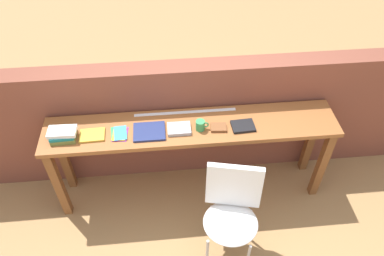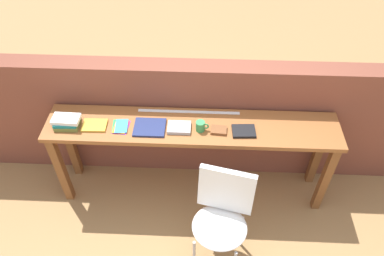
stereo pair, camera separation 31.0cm
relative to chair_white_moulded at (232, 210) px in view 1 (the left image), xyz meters
name	(u,v)px [view 1 (the left image)]	position (x,y,z in m)	size (l,w,h in m)	color
ground_plane	(195,214)	(-0.26, 0.33, -0.53)	(40.00, 40.00, 0.00)	#9E7547
brick_wall_back	(188,120)	(-0.26, 0.97, 0.10)	(6.00, 0.20, 1.26)	brown
sideboard	(191,137)	(-0.26, 0.63, 0.21)	(2.50, 0.44, 0.88)	brown
chair_white_moulded	(232,210)	(0.00, 0.00, 0.00)	(0.53, 0.54, 0.89)	white
book_stack_leftmost	(63,134)	(-1.31, 0.58, 0.40)	(0.23, 0.18, 0.09)	olive
magazine_cycling	(92,135)	(-1.08, 0.59, 0.36)	(0.20, 0.15, 0.02)	gold
pamphlet_pile_colourful	(120,133)	(-0.86, 0.59, 0.36)	(0.15, 0.18, 0.01)	purple
book_open_centre	(149,132)	(-0.62, 0.58, 0.36)	(0.26, 0.22, 0.02)	navy
book_grey_hardcover	(179,129)	(-0.37, 0.59, 0.37)	(0.19, 0.14, 0.03)	#9E9EA3
mug	(201,125)	(-0.19, 0.58, 0.40)	(0.11, 0.08, 0.09)	#338C4C
leather_journal_brown	(219,127)	(-0.04, 0.57, 0.37)	(0.13, 0.10, 0.02)	brown
book_repair_rightmost	(243,126)	(0.17, 0.57, 0.36)	(0.19, 0.15, 0.02)	black
ruler_metal_back_edge	(185,112)	(-0.30, 0.80, 0.35)	(0.89, 0.03, 0.00)	silver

